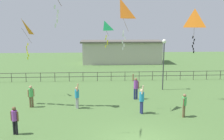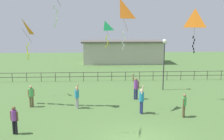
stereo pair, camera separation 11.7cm
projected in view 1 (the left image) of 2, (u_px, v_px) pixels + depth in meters
lamppost at (164, 53)px, 22.12m from camera, size 0.36×0.36×4.51m
person_2 at (142, 99)px, 16.54m from camera, size 0.31×0.53×1.96m
person_3 at (77, 96)px, 17.57m from camera, size 0.31×0.47×1.82m
person_4 at (184, 104)px, 15.95m from camera, size 0.30×0.39×1.52m
person_5 at (31, 95)px, 17.81m from camera, size 0.44×0.29×1.57m
person_6 at (136, 87)px, 19.67m from camera, size 0.52×0.32×2.03m
person_7 at (15, 119)px, 13.41m from camera, size 0.45×0.29×1.55m
kite_0 at (120, 12)px, 16.57m from camera, size 1.27×1.34×3.24m
kite_3 at (104, 27)px, 22.44m from camera, size 1.10×1.16×2.29m
kite_4 at (194, 20)px, 18.76m from camera, size 1.26×0.92×3.26m
kite_5 at (22, 29)px, 19.41m from camera, size 1.17×1.07×3.11m
waterfront_railing at (114, 75)px, 26.12m from camera, size 36.03×0.06×0.95m
pavilion_building at (122, 52)px, 37.82m from camera, size 12.03×4.51×3.33m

